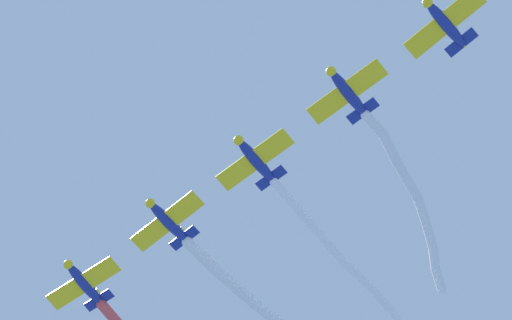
# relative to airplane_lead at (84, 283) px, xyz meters

# --- Properties ---
(airplane_lead) EXTENTS (4.93, 6.63, 1.67)m
(airplane_lead) POSITION_rel_airplane_lead_xyz_m (0.00, 0.00, 0.00)
(airplane_lead) COLOR navy
(airplane_left_wing) EXTENTS (5.04, 6.72, 1.67)m
(airplane_left_wing) POSITION_rel_airplane_lead_xyz_m (0.48, 8.85, 0.30)
(airplane_left_wing) COLOR navy
(airplane_right_wing) EXTENTS (5.00, 6.69, 1.67)m
(airplane_right_wing) POSITION_rel_airplane_lead_xyz_m (0.96, 17.71, 0.00)
(airplane_right_wing) COLOR navy
(smoke_trail_right_wing) EXTENTS (32.52, 2.98, 1.31)m
(smoke_trail_right_wing) POSITION_rel_airplane_lead_xyz_m (-17.29, 19.00, -0.36)
(smoke_trail_right_wing) COLOR white
(airplane_slot) EXTENTS (5.00, 6.69, 1.67)m
(airplane_slot) POSITION_rel_airplane_lead_xyz_m (1.44, 26.57, 0.30)
(airplane_slot) COLOR navy
(smoke_trail_slot) EXTENTS (19.10, 4.65, 4.02)m
(smoke_trail_slot) POSITION_rel_airplane_lead_xyz_m (-10.21, 25.52, 2.00)
(smoke_trail_slot) COLOR white
(airplane_trail) EXTENTS (5.08, 6.75, 1.67)m
(airplane_trail) POSITION_rel_airplane_lead_xyz_m (1.91, 35.42, 0.00)
(airplane_trail) COLOR navy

